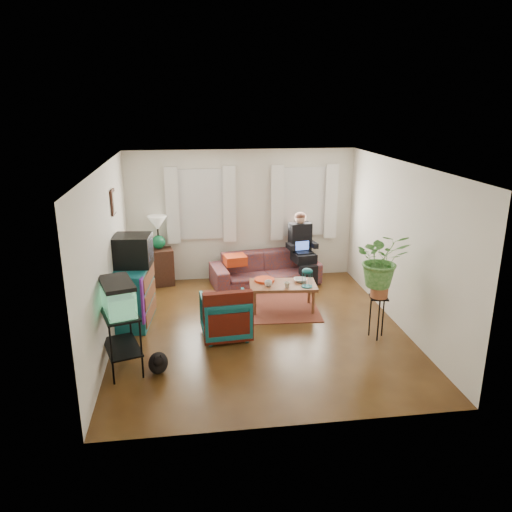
{
  "coord_description": "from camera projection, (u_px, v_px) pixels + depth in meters",
  "views": [
    {
      "loc": [
        -1.04,
        -7.17,
        3.48
      ],
      "look_at": [
        0.0,
        0.4,
        1.1
      ],
      "focal_mm": 35.0,
      "sensor_mm": 36.0,
      "label": 1
    }
  ],
  "objects": [
    {
      "name": "wall_right",
      "position": [
        401.0,
        246.0,
        7.86
      ],
      "size": [
        0.01,
        5.0,
        2.6
      ],
      "primitive_type": "cube",
      "color": "silver",
      "rests_on": "floor"
    },
    {
      "name": "window_right",
      "position": [
        303.0,
        202.0,
        10.0
      ],
      "size": [
        1.08,
        0.04,
        1.38
      ],
      "primitive_type": "cube",
      "color": "white",
      "rests_on": "wall_back"
    },
    {
      "name": "aquarium_stand",
      "position": [
        122.0,
        341.0,
        6.65
      ],
      "size": [
        0.62,
        0.84,
        0.84
      ],
      "primitive_type": "cube",
      "rotation": [
        0.0,
        0.0,
        0.3
      ],
      "color": "black",
      "rests_on": "floor"
    },
    {
      "name": "armchair",
      "position": [
        225.0,
        314.0,
        7.63
      ],
      "size": [
        0.77,
        0.72,
        0.73
      ],
      "primitive_type": "imported",
      "rotation": [
        0.0,
        0.0,
        3.22
      ],
      "color": "#116767",
      "rests_on": "floor"
    },
    {
      "name": "floor",
      "position": [
        259.0,
        329.0,
        7.96
      ],
      "size": [
        4.5,
        5.0,
        0.01
      ],
      "primitive_type": "cube",
      "color": "#4F2B14",
      "rests_on": "ground"
    },
    {
      "name": "dresser",
      "position": [
        133.0,
        295.0,
        8.08
      ],
      "size": [
        0.63,
        1.1,
        0.94
      ],
      "primitive_type": "cube",
      "rotation": [
        0.0,
        0.0,
        -0.1
      ],
      "color": "#11596A",
      "rests_on": "floor"
    },
    {
      "name": "plant_stand",
      "position": [
        377.0,
        317.0,
        7.59
      ],
      "size": [
        0.33,
        0.33,
        0.67
      ],
      "primitive_type": "cube",
      "rotation": [
        0.0,
        0.0,
        -0.19
      ],
      "color": "black",
      "rests_on": "floor"
    },
    {
      "name": "crt_tv",
      "position": [
        133.0,
        251.0,
        7.97
      ],
      "size": [
        0.63,
        0.58,
        0.5
      ],
      "primitive_type": "cube",
      "rotation": [
        0.0,
        0.0,
        -0.1
      ],
      "color": "black",
      "rests_on": "dresser"
    },
    {
      "name": "side_table",
      "position": [
        160.0,
        266.0,
        9.85
      ],
      "size": [
        0.57,
        0.57,
        0.72
      ],
      "primitive_type": "cube",
      "rotation": [
        0.0,
        0.0,
        0.18
      ],
      "color": "#412518",
      "rests_on": "floor"
    },
    {
      "name": "potted_plant",
      "position": [
        381.0,
        268.0,
        7.35
      ],
      "size": [
        0.88,
        0.79,
        0.85
      ],
      "primitive_type": "imported",
      "rotation": [
        0.0,
        0.0,
        -0.19
      ],
      "color": "#599947",
      "rests_on": "plant_stand"
    },
    {
      "name": "sofa",
      "position": [
        265.0,
        264.0,
        9.83
      ],
      "size": [
        2.21,
        1.14,
        0.83
      ],
      "primitive_type": "imported",
      "rotation": [
        0.0,
        0.0,
        0.15
      ],
      "color": "brown",
      "rests_on": "floor"
    },
    {
      "name": "seated_person",
      "position": [
        302.0,
        250.0,
        9.97
      ],
      "size": [
        0.62,
        0.72,
        1.26
      ],
      "primitive_type": null,
      "rotation": [
        0.0,
        0.0,
        0.15
      ],
      "color": "black",
      "rests_on": "sofa"
    },
    {
      "name": "window_left",
      "position": [
        201.0,
        204.0,
        9.74
      ],
      "size": [
        1.08,
        0.04,
        1.38
      ],
      "primitive_type": "cube",
      "color": "white",
      "rests_on": "wall_back"
    },
    {
      "name": "wall_back",
      "position": [
        242.0,
        215.0,
        9.93
      ],
      "size": [
        4.5,
        0.01,
        2.6
      ],
      "primitive_type": "cube",
      "color": "silver",
      "rests_on": "floor"
    },
    {
      "name": "snack_tray",
      "position": [
        264.0,
        280.0,
        8.71
      ],
      "size": [
        0.38,
        0.38,
        0.04
      ],
      "primitive_type": "cylinder",
      "rotation": [
        0.0,
        0.0,
        -0.09
      ],
      "color": "#B21414",
      "rests_on": "coffee_table"
    },
    {
      "name": "bowl",
      "position": [
        300.0,
        280.0,
        8.68
      ],
      "size": [
        0.24,
        0.24,
        0.06
      ],
      "primitive_type": "imported",
      "rotation": [
        0.0,
        0.0,
        -0.09
      ],
      "color": "white",
      "rests_on": "coffee_table"
    },
    {
      "name": "curtains_right",
      "position": [
        304.0,
        202.0,
        9.93
      ],
      "size": [
        1.36,
        0.06,
        1.5
      ],
      "primitive_type": "cube",
      "color": "white",
      "rests_on": "wall_back"
    },
    {
      "name": "coffee_table",
      "position": [
        283.0,
        297.0,
        8.65
      ],
      "size": [
        1.19,
        0.72,
        0.47
      ],
      "primitive_type": "cube",
      "rotation": [
        0.0,
        0.0,
        -0.09
      ],
      "color": "brown",
      "rests_on": "floor"
    },
    {
      "name": "wall_left",
      "position": [
        107.0,
        257.0,
        7.28
      ],
      "size": [
        0.01,
        5.0,
        2.6
      ],
      "primitive_type": "cube",
      "color": "silver",
      "rests_on": "floor"
    },
    {
      "name": "area_rug",
      "position": [
        259.0,
        305.0,
        8.87
      ],
      "size": [
        2.08,
        1.7,
        0.01
      ],
      "primitive_type": "cube",
      "rotation": [
        0.0,
        0.0,
        -0.05
      ],
      "color": "brown",
      "rests_on": "floor"
    },
    {
      "name": "wall_front",
      "position": [
        294.0,
        319.0,
        5.2
      ],
      "size": [
        4.5,
        0.01,
        2.6
      ],
      "primitive_type": "cube",
      "color": "silver",
      "rests_on": "floor"
    },
    {
      "name": "black_cat",
      "position": [
        158.0,
        361.0,
        6.64
      ],
      "size": [
        0.3,
        0.42,
        0.34
      ],
      "primitive_type": "ellipsoid",
      "rotation": [
        0.0,
        0.0,
        0.09
      ],
      "color": "black",
      "rests_on": "floor"
    },
    {
      "name": "cup_b",
      "position": [
        287.0,
        285.0,
        8.39
      ],
      "size": [
        0.11,
        0.11,
        0.1
      ],
      "primitive_type": "imported",
      "rotation": [
        0.0,
        0.0,
        -0.09
      ],
      "color": "beige",
      "rests_on": "coffee_table"
    },
    {
      "name": "picture_frame",
      "position": [
        114.0,
        202.0,
        7.89
      ],
      "size": [
        0.04,
        0.32,
        0.4
      ],
      "primitive_type": "cube",
      "color": "#3D2616",
      "rests_on": "wall_left"
    },
    {
      "name": "aquarium",
      "position": [
        118.0,
        296.0,
        6.46
      ],
      "size": [
        0.56,
        0.77,
        0.44
      ],
      "primitive_type": "cube",
      "rotation": [
        0.0,
        0.0,
        0.3
      ],
      "color": "#7FD899",
      "rests_on": "aquarium_stand"
    },
    {
      "name": "cup_a",
      "position": [
        268.0,
        283.0,
        8.46
      ],
      "size": [
        0.14,
        0.14,
        0.1
      ],
      "primitive_type": "imported",
      "rotation": [
        0.0,
        0.0,
        -0.09
      ],
      "color": "white",
      "rests_on": "coffee_table"
    },
    {
      "name": "table_lamp",
      "position": [
        158.0,
        233.0,
        9.65
      ],
      "size": [
        0.43,
        0.43,
        0.66
      ],
      "primitive_type": null,
      "rotation": [
        0.0,
        0.0,
        0.18
      ],
      "color": "white",
      "rests_on": "side_table"
    },
    {
      "name": "serape_throw",
      "position": [
        228.0,
        312.0,
        7.32
      ],
      "size": [
        0.75,
        0.23,
        0.6
      ],
      "primitive_type": "cube",
      "rotation": [
        0.0,
        0.0,
        0.08
      ],
      "color": "#9E0A0A",
      "rests_on": "armchair"
    },
    {
      "name": "curtains_left",
      "position": [
        201.0,
        205.0,
        9.66
      ],
      "size": [
        1.36,
        0.06,
        1.5
      ],
      "primitive_type": "cube",
      "color": "white",
      "rests_on": "wall_back"
    },
    {
      "name": "ceiling",
      "position": [
        260.0,
        165.0,
        7.18
      ],
      "size": [
        4.5,
        5.0,
        0.01
      ],
      "primitive_type": "cube",
      "color": "white",
      "rests_on": "wall_back"
    },
    {
      "name": "birdcage",
      "position": [
        307.0,
        278.0,
        8.4
      ],
      "size": [
        0.2,
        0.2,
        0.33
      ],
      "primitive_type": null,
      "rotation": [
        0.0,
        0.0,
        -0.09
      ],
      "color": "#115B6B",
      "rests_on": "coffee_table"
    }
  ]
}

